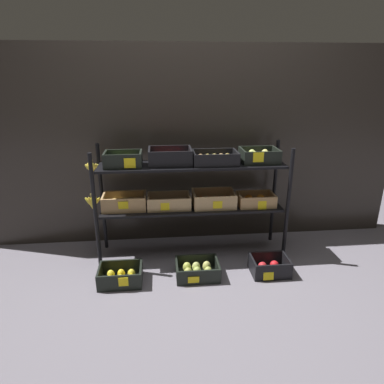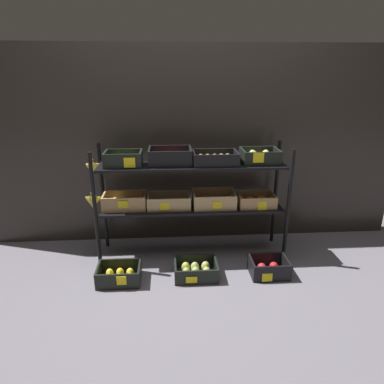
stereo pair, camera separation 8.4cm
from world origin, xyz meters
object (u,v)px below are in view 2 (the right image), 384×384
(display_rack, at_px, (190,184))
(crate_ground_apple_red, at_px, (269,268))
(crate_ground_lemon, at_px, (119,275))
(crate_ground_pear, at_px, (196,270))

(display_rack, xyz_separation_m, crate_ground_apple_red, (0.62, -0.40, -0.61))
(display_rack, height_order, crate_ground_lemon, display_rack)
(crate_ground_lemon, distance_m, crate_ground_pear, 0.61)
(display_rack, relative_size, crate_ground_apple_red, 5.63)
(crate_ground_lemon, height_order, crate_ground_pear, crate_ground_lemon)
(crate_ground_pear, distance_m, crate_ground_apple_red, 0.59)
(crate_ground_apple_red, bearing_deg, crate_ground_lemon, -179.29)
(crate_ground_pear, bearing_deg, display_rack, 93.66)
(display_rack, xyz_separation_m, crate_ground_pear, (0.02, -0.38, -0.61))
(display_rack, height_order, crate_ground_apple_red, display_rack)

